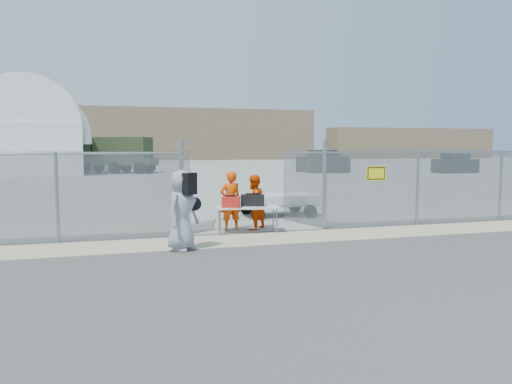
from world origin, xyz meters
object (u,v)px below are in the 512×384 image
object	(u,v)px
utility_trailer	(277,205)
security_worker_right	(254,202)
security_worker_left	(230,201)
visitor	(182,210)
folding_table	(247,220)

from	to	relation	value
utility_trailer	security_worker_right	bearing A→B (deg)	-121.67
utility_trailer	security_worker_left	bearing A→B (deg)	-132.24
security_worker_left	utility_trailer	xyz separation A→B (m)	(2.15, 2.32, -0.43)
security_worker_left	visitor	world-z (taller)	visitor
security_worker_right	utility_trailer	bearing A→B (deg)	-155.39
folding_table	security_worker_right	bearing A→B (deg)	64.65
folding_table	utility_trailer	size ratio (longest dim) A/B	0.52
folding_table	security_worker_right	world-z (taller)	security_worker_right
security_worker_right	visitor	distance (m)	3.20
security_worker_right	visitor	xyz separation A→B (m)	(-2.30, -2.23, 0.13)
visitor	utility_trailer	distance (m)	6.00
visitor	utility_trailer	xyz separation A→B (m)	(3.81, 4.61, -0.51)
security_worker_left	utility_trailer	world-z (taller)	security_worker_left
security_worker_right	utility_trailer	distance (m)	2.85
security_worker_left	utility_trailer	distance (m)	3.19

